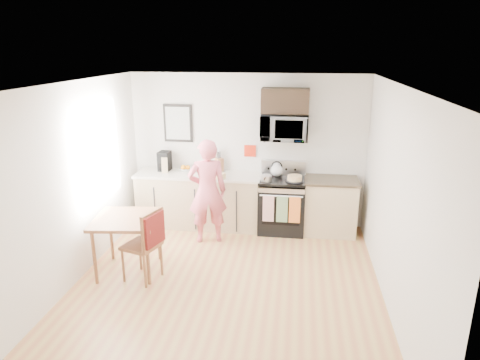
# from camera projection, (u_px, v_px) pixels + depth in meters

# --- Properties ---
(floor) EXTENTS (4.60, 4.60, 0.00)m
(floor) POSITION_uv_depth(u_px,v_px,m) (225.00, 289.00, 5.56)
(floor) COLOR #AD6B43
(floor) RESTS_ON ground
(back_wall) EXTENTS (4.00, 0.04, 2.60)m
(back_wall) POSITION_uv_depth(u_px,v_px,m) (247.00, 151.00, 7.34)
(back_wall) COLOR silver
(back_wall) RESTS_ON floor
(front_wall) EXTENTS (4.00, 0.04, 2.60)m
(front_wall) POSITION_uv_depth(u_px,v_px,m) (168.00, 302.00, 2.99)
(front_wall) COLOR silver
(front_wall) RESTS_ON floor
(left_wall) EXTENTS (0.04, 4.60, 2.60)m
(left_wall) POSITION_uv_depth(u_px,v_px,m) (69.00, 187.00, 5.43)
(left_wall) COLOR silver
(left_wall) RESTS_ON floor
(right_wall) EXTENTS (0.04, 4.60, 2.60)m
(right_wall) POSITION_uv_depth(u_px,v_px,m) (396.00, 202.00, 4.91)
(right_wall) COLOR silver
(right_wall) RESTS_ON floor
(ceiling) EXTENTS (4.00, 4.60, 0.04)m
(ceiling) POSITION_uv_depth(u_px,v_px,m) (223.00, 85.00, 4.78)
(ceiling) COLOR silver
(ceiling) RESTS_ON back_wall
(window) EXTENTS (0.06, 1.40, 1.50)m
(window) POSITION_uv_depth(u_px,v_px,m) (98.00, 153.00, 6.11)
(window) COLOR white
(window) RESTS_ON left_wall
(cabinet_left) EXTENTS (2.10, 0.60, 0.90)m
(cabinet_left) POSITION_uv_depth(u_px,v_px,m) (199.00, 201.00, 7.42)
(cabinet_left) COLOR tan
(cabinet_left) RESTS_ON floor
(countertop_left) EXTENTS (2.14, 0.64, 0.04)m
(countertop_left) POSITION_uv_depth(u_px,v_px,m) (198.00, 175.00, 7.28)
(countertop_left) COLOR beige
(countertop_left) RESTS_ON cabinet_left
(cabinet_right) EXTENTS (0.84, 0.60, 0.90)m
(cabinet_right) POSITION_uv_depth(u_px,v_px,m) (330.00, 207.00, 7.13)
(cabinet_right) COLOR tan
(cabinet_right) RESTS_ON floor
(countertop_right) EXTENTS (0.88, 0.64, 0.04)m
(countertop_right) POSITION_uv_depth(u_px,v_px,m) (332.00, 180.00, 6.98)
(countertop_right) COLOR black
(countertop_right) RESTS_ON cabinet_right
(range) EXTENTS (0.76, 0.70, 1.16)m
(range) POSITION_uv_depth(u_px,v_px,m) (282.00, 206.00, 7.21)
(range) COLOR black
(range) RESTS_ON floor
(microwave) EXTENTS (0.76, 0.51, 0.42)m
(microwave) POSITION_uv_depth(u_px,v_px,m) (284.00, 127.00, 6.91)
(microwave) COLOR silver
(microwave) RESTS_ON back_wall
(upper_cabinet) EXTENTS (0.76, 0.35, 0.40)m
(upper_cabinet) POSITION_uv_depth(u_px,v_px,m) (285.00, 101.00, 6.83)
(upper_cabinet) COLOR black
(upper_cabinet) RESTS_ON back_wall
(wall_art) EXTENTS (0.50, 0.04, 0.65)m
(wall_art) POSITION_uv_depth(u_px,v_px,m) (178.00, 123.00, 7.34)
(wall_art) COLOR black
(wall_art) RESTS_ON back_wall
(wall_trivet) EXTENTS (0.20, 0.02, 0.20)m
(wall_trivet) POSITION_uv_depth(u_px,v_px,m) (250.00, 151.00, 7.32)
(wall_trivet) COLOR #B5220F
(wall_trivet) RESTS_ON back_wall
(person) EXTENTS (0.70, 0.56, 1.68)m
(person) POSITION_uv_depth(u_px,v_px,m) (207.00, 192.00, 6.70)
(person) COLOR #C53650
(person) RESTS_ON floor
(dining_table) EXTENTS (0.85, 0.85, 0.80)m
(dining_table) POSITION_uv_depth(u_px,v_px,m) (127.00, 224.00, 5.80)
(dining_table) COLOR brown
(dining_table) RESTS_ON floor
(chair) EXTENTS (0.57, 0.53, 1.00)m
(chair) POSITION_uv_depth(u_px,v_px,m) (149.00, 236.00, 5.56)
(chair) COLOR brown
(chair) RESTS_ON floor
(knife_block) EXTENTS (0.18, 0.18, 0.23)m
(knife_block) POSITION_uv_depth(u_px,v_px,m) (219.00, 165.00, 7.39)
(knife_block) COLOR brown
(knife_block) RESTS_ON countertop_left
(utensil_crock) EXTENTS (0.13, 0.13, 0.40)m
(utensil_crock) POSITION_uv_depth(u_px,v_px,m) (218.00, 162.00, 7.39)
(utensil_crock) COLOR #B5220F
(utensil_crock) RESTS_ON countertop_left
(fruit_bowl) EXTENTS (0.24, 0.24, 0.11)m
(fruit_bowl) POSITION_uv_depth(u_px,v_px,m) (186.00, 169.00, 7.42)
(fruit_bowl) COLOR silver
(fruit_bowl) RESTS_ON countertop_left
(milk_carton) EXTENTS (0.13, 0.13, 0.26)m
(milk_carton) POSITION_uv_depth(u_px,v_px,m) (165.00, 165.00, 7.31)
(milk_carton) COLOR tan
(milk_carton) RESTS_ON countertop_left
(coffee_maker) EXTENTS (0.20, 0.29, 0.34)m
(coffee_maker) POSITION_uv_depth(u_px,v_px,m) (164.00, 162.00, 7.42)
(coffee_maker) COLOR black
(coffee_maker) RESTS_ON countertop_left
(bread_bag) EXTENTS (0.29, 0.20, 0.10)m
(bread_bag) POSITION_uv_depth(u_px,v_px,m) (217.00, 176.00, 7.00)
(bread_bag) COLOR tan
(bread_bag) RESTS_ON countertop_left
(cake) EXTENTS (0.28, 0.28, 0.09)m
(cake) POSITION_uv_depth(u_px,v_px,m) (295.00, 179.00, 6.90)
(cake) COLOR black
(cake) RESTS_ON range
(kettle) EXTENTS (0.21, 0.21, 0.26)m
(kettle) POSITION_uv_depth(u_px,v_px,m) (277.00, 170.00, 7.14)
(kettle) COLOR silver
(kettle) RESTS_ON range
(pot) EXTENTS (0.19, 0.32, 0.09)m
(pot) POSITION_uv_depth(u_px,v_px,m) (266.00, 178.00, 6.92)
(pot) COLOR silver
(pot) RESTS_ON range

